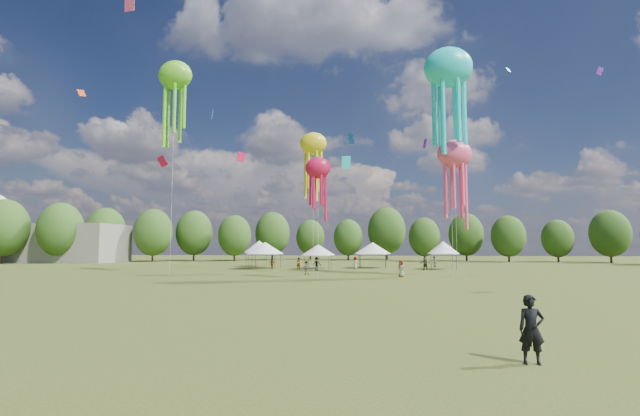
# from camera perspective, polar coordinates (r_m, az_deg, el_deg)

# --- Properties ---
(ground) EXTENTS (300.00, 300.00, 0.00)m
(ground) POSITION_cam_1_polar(r_m,az_deg,el_deg) (16.43, -1.03, -16.52)
(ground) COLOR #384416
(ground) RESTS_ON ground
(observer_main) EXTENTS (0.72, 0.49, 1.92)m
(observer_main) POSITION_cam_1_polar(r_m,az_deg,el_deg) (14.36, 25.41, -13.82)
(observer_main) COLOR black
(observer_main) RESTS_ON ground
(spectator_near) EXTENTS (0.80, 0.63, 1.61)m
(spectator_near) POSITION_cam_1_polar(r_m,az_deg,el_deg) (52.19, -1.79, -7.69)
(spectator_near) COLOR gray
(spectator_near) RESTS_ON ground
(spectators_far) EXTENTS (25.35, 26.13, 1.90)m
(spectators_far) POSITION_cam_1_polar(r_m,az_deg,el_deg) (63.43, 6.54, -7.09)
(spectators_far) COLOR gray
(spectators_far) RESTS_ON ground
(festival_tents) EXTENTS (34.23, 12.06, 4.31)m
(festival_tents) POSITION_cam_1_polar(r_m,az_deg,el_deg) (69.70, 0.61, -5.15)
(festival_tents) COLOR #47474C
(festival_tents) RESTS_ON ground
(show_kites) EXTENTS (37.33, 13.18, 26.15)m
(show_kites) POSITION_cam_1_polar(r_m,az_deg,el_deg) (52.66, 5.38, 11.57)
(show_kites) COLOR yellow
(show_kites) RESTS_ON ground
(small_kites) EXTENTS (77.50, 57.51, 44.38)m
(small_kites) POSITION_cam_1_polar(r_m,az_deg,el_deg) (63.32, 5.58, 21.26)
(small_kites) COLOR yellow
(small_kites) RESTS_ON ground
(treeline) EXTENTS (201.57, 95.24, 13.43)m
(treeline) POSITION_cam_1_polar(r_m,az_deg,el_deg) (78.75, 2.72, -2.59)
(treeline) COLOR #38281C
(treeline) RESTS_ON ground
(hangar) EXTENTS (40.00, 12.00, 8.00)m
(hangar) POSITION_cam_1_polar(r_m,az_deg,el_deg) (115.12, -33.07, -3.81)
(hangar) COLOR gray
(hangar) RESTS_ON ground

